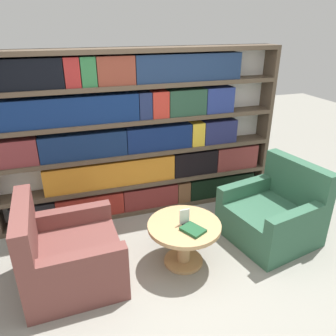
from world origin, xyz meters
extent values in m
plane|color=gray|center=(0.00, 0.00, 0.00)|extent=(14.00, 14.00, 0.00)
cube|color=silver|center=(0.00, 1.56, 0.99)|extent=(3.39, 0.05, 1.97)
cube|color=brown|center=(1.67, 1.43, 0.99)|extent=(0.05, 0.30, 1.97)
cube|color=brown|center=(0.00, 1.43, 0.03)|extent=(3.29, 0.30, 0.05)
cube|color=brown|center=(0.00, 1.43, 0.39)|extent=(3.29, 0.30, 0.05)
cube|color=brown|center=(0.00, 1.43, 0.79)|extent=(3.29, 0.30, 0.05)
cube|color=brown|center=(0.00, 1.43, 1.18)|extent=(3.29, 0.30, 0.05)
cube|color=brown|center=(0.00, 1.43, 1.58)|extent=(3.29, 0.30, 0.05)
cube|color=brown|center=(0.00, 1.43, 1.95)|extent=(3.29, 0.30, 0.05)
cube|color=black|center=(-1.31, 1.41, 0.19)|extent=(0.49, 0.20, 0.28)
cube|color=maroon|center=(-0.66, 1.41, 0.19)|extent=(0.79, 0.20, 0.28)
cube|color=maroon|center=(0.09, 1.41, 0.19)|extent=(0.70, 0.20, 0.28)
cube|color=brown|center=(0.53, 1.41, 0.19)|extent=(0.17, 0.20, 0.28)
cube|color=black|center=(1.08, 1.41, 0.19)|extent=(0.92, 0.20, 0.28)
cube|color=orange|center=(-0.38, 1.41, 0.57)|extent=(1.54, 0.20, 0.31)
cube|color=black|center=(0.69, 1.41, 0.57)|extent=(0.58, 0.20, 0.31)
cube|color=brown|center=(1.27, 1.41, 0.57)|extent=(0.58, 0.20, 0.31)
cube|color=maroon|center=(-1.38, 1.41, 0.96)|extent=(0.48, 0.20, 0.29)
cube|color=navy|center=(-0.66, 1.41, 0.96)|extent=(0.95, 0.20, 0.29)
cube|color=navy|center=(0.22, 1.41, 0.96)|extent=(0.79, 0.20, 0.29)
cube|color=gold|center=(0.70, 1.41, 0.96)|extent=(0.16, 0.20, 0.29)
cube|color=navy|center=(1.00, 1.41, 0.96)|extent=(0.43, 0.20, 0.29)
cube|color=navy|center=(-0.76, 1.41, 1.36)|extent=(1.45, 0.20, 0.30)
cube|color=navy|center=(0.05, 1.41, 1.36)|extent=(0.14, 0.20, 0.30)
cube|color=red|center=(0.23, 1.41, 1.36)|extent=(0.19, 0.20, 0.30)
cube|color=#254735|center=(0.56, 1.41, 1.36)|extent=(0.45, 0.20, 0.30)
cube|color=navy|center=(0.97, 1.41, 1.36)|extent=(0.35, 0.20, 0.30)
cube|color=black|center=(-1.16, 1.41, 1.75)|extent=(0.76, 0.20, 0.30)
cube|color=maroon|center=(-0.70, 1.41, 1.75)|extent=(0.15, 0.20, 0.30)
cube|color=#2D6F3E|center=(-0.54, 1.41, 1.75)|extent=(0.15, 0.20, 0.30)
cube|color=brown|center=(-0.25, 1.41, 1.75)|extent=(0.40, 0.20, 0.30)
cube|color=navy|center=(0.57, 1.41, 1.75)|extent=(1.24, 0.20, 0.30)
cube|color=brown|center=(-0.91, 0.38, 0.19)|extent=(0.87, 0.88, 0.38)
cube|color=brown|center=(-1.27, 0.37, 0.62)|extent=(0.17, 0.86, 0.47)
cube|color=brown|center=(-0.83, 0.02, 0.46)|extent=(0.71, 0.14, 0.17)
cube|color=brown|center=(-0.86, 0.75, 0.46)|extent=(0.71, 0.14, 0.17)
cube|color=#336047|center=(1.17, 0.38, 0.19)|extent=(0.99, 1.00, 0.38)
cube|color=#336047|center=(1.52, 0.45, 0.62)|extent=(0.30, 0.86, 0.47)
cube|color=#336047|center=(1.03, 0.73, 0.46)|extent=(0.72, 0.25, 0.17)
cube|color=#336047|center=(1.17, 0.01, 0.46)|extent=(0.72, 0.25, 0.17)
cylinder|color=tan|center=(0.13, 0.29, 0.21)|extent=(0.13, 0.13, 0.41)
cylinder|color=tan|center=(0.13, 0.29, 0.01)|extent=(0.39, 0.39, 0.03)
cylinder|color=tan|center=(0.13, 0.29, 0.43)|extent=(0.71, 0.71, 0.04)
cube|color=black|center=(0.13, 0.29, 0.46)|extent=(0.06, 0.06, 0.01)
cube|color=silver|center=(0.13, 0.29, 0.53)|extent=(0.10, 0.01, 0.16)
cube|color=#1E512D|center=(0.16, 0.15, 0.47)|extent=(0.24, 0.26, 0.03)
camera|label=1|loc=(-0.84, -2.16, 2.22)|focal=35.00mm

